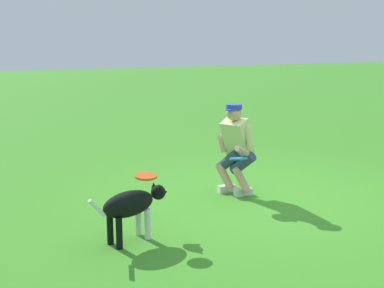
# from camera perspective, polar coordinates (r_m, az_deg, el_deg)

# --- Properties ---
(ground_plane) EXTENTS (60.00, 60.00, 0.00)m
(ground_plane) POSITION_cam_1_polar(r_m,az_deg,el_deg) (6.99, 7.89, -6.34)
(ground_plane) COLOR #3E8F26
(person) EXTENTS (0.53, 0.71, 1.29)m
(person) POSITION_cam_1_polar(r_m,az_deg,el_deg) (7.06, 4.99, -0.23)
(person) COLOR silver
(person) RESTS_ON ground_plane
(dog) EXTENTS (1.01, 0.48, 0.60)m
(dog) POSITION_cam_1_polar(r_m,az_deg,el_deg) (5.52, -6.82, -6.90)
(dog) COLOR black
(dog) RESTS_ON ground_plane
(frisbee_flying) EXTENTS (0.35, 0.35, 0.05)m
(frisbee_flying) POSITION_cam_1_polar(r_m,az_deg,el_deg) (5.53, -5.25, -3.65)
(frisbee_flying) COLOR #DE5218
(frisbee_held) EXTENTS (0.29, 0.29, 0.06)m
(frisbee_held) POSITION_cam_1_polar(r_m,az_deg,el_deg) (6.70, 5.30, -1.66)
(frisbee_held) COLOR #247FE0
(frisbee_held) RESTS_ON person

